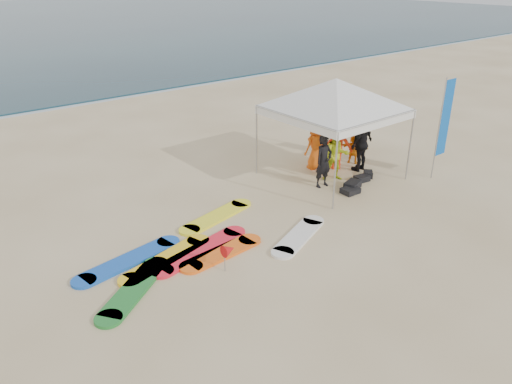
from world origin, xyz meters
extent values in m
plane|color=beige|center=(0.00, 0.00, 0.00)|extent=(120.00, 120.00, 0.00)
cube|color=silver|center=(0.00, 18.20, 0.00)|extent=(160.00, 1.20, 0.01)
imported|color=black|center=(3.83, 3.72, 0.80)|extent=(0.60, 0.41, 1.60)
imported|color=#BFD11D|center=(4.50, 3.83, 0.80)|extent=(0.99, 0.94, 1.61)
imported|color=#F33815|center=(5.23, 4.47, 0.82)|extent=(1.22, 1.11, 1.64)
imported|color=black|center=(5.71, 3.87, 0.90)|extent=(1.11, 0.57, 1.81)
imported|color=#E15B14|center=(4.68, 4.89, 0.79)|extent=(0.81, 0.57, 1.58)
imported|color=orange|center=(6.04, 4.45, 0.50)|extent=(0.67, 0.97, 1.01)
cylinder|color=#A5A5A8|center=(2.92, 5.77, 1.11)|extent=(0.05, 0.05, 2.21)
cylinder|color=#A5A5A8|center=(6.24, 5.77, 1.11)|extent=(0.05, 0.05, 2.21)
cylinder|color=#A5A5A8|center=(2.92, 2.45, 1.11)|extent=(0.05, 0.05, 2.21)
cylinder|color=#A5A5A8|center=(6.24, 2.45, 1.11)|extent=(0.05, 0.05, 2.21)
cube|color=white|center=(4.58, 2.45, 2.09)|extent=(3.42, 0.02, 0.24)
cube|color=white|center=(4.58, 5.77, 2.09)|extent=(3.42, 0.02, 0.24)
cube|color=white|center=(2.92, 4.11, 2.09)|extent=(0.02, 3.42, 0.24)
cube|color=white|center=(6.24, 4.11, 2.09)|extent=(0.02, 3.42, 0.24)
pyramid|color=white|center=(4.58, 4.11, 3.10)|extent=(4.69, 4.69, 0.88)
cylinder|color=#A5A5A8|center=(6.97, 2.02, 1.57)|extent=(0.04, 0.04, 3.15)
cube|color=#0B54B7|center=(7.24, 2.02, 1.89)|extent=(0.49, 0.03, 2.34)
cylinder|color=#A5A5A8|center=(-1.17, 1.82, 0.30)|extent=(0.02, 0.02, 0.60)
cone|color=red|center=(-1.05, 1.82, 0.50)|extent=(0.28, 0.28, 0.28)
cube|color=black|center=(4.40, 3.03, 0.11)|extent=(0.64, 0.51, 0.22)
cube|color=black|center=(5.05, 3.21, 0.09)|extent=(0.50, 0.37, 0.18)
cube|color=black|center=(4.09, 2.84, 0.08)|extent=(0.52, 0.42, 0.16)
cube|color=black|center=(5.45, 3.30, 0.10)|extent=(0.44, 0.44, 0.20)
cube|color=blue|center=(-2.63, 3.50, 0.04)|extent=(2.29, 0.85, 0.07)
cube|color=white|center=(1.11, 1.89, 0.04)|extent=(1.89, 1.18, 0.07)
cube|color=yellow|center=(-1.95, 3.00, 0.04)|extent=(2.15, 1.02, 0.07)
cube|color=red|center=(-1.14, 2.85, 0.04)|extent=(2.38, 0.95, 0.07)
cube|color=yellow|center=(0.15, 4.03, 0.04)|extent=(2.05, 0.93, 0.07)
cube|color=#20782C|center=(-3.05, 2.42, 0.04)|extent=(1.92, 1.57, 0.07)
cube|color=orange|center=(-0.82, 2.44, 0.04)|extent=(1.77, 0.65, 0.07)
camera|label=1|loc=(-6.44, -5.75, 6.10)|focal=35.00mm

